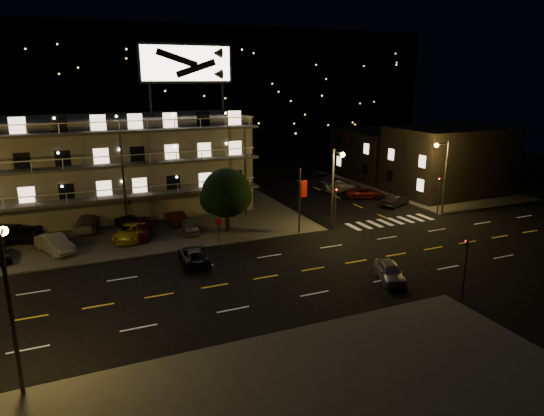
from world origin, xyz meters
name	(u,v)px	position (x,y,z in m)	size (l,w,h in m)	color
ground	(290,273)	(0.00, 0.00, 0.00)	(140.00, 140.00, 0.00)	black
curb_nw	(82,224)	(-14.00, 20.00, 0.07)	(44.00, 24.00, 0.15)	#3C3C3A
curb_ne	(424,186)	(30.00, 20.00, 0.07)	(16.00, 24.00, 0.15)	#3C3C3A
motel	(115,164)	(-9.94, 23.88, 5.34)	(28.00, 13.80, 18.10)	gray
side_bldg_front	(448,161)	(29.99, 16.00, 4.25)	(14.06, 10.00, 8.50)	black
side_bldg_back	(390,154)	(29.99, 28.00, 3.50)	(14.06, 12.00, 7.00)	black
hill_backdrop	(108,94)	(-5.94, 68.78, 11.55)	(120.00, 25.00, 24.00)	black
streetlight_nc	(335,181)	(8.50, 7.94, 4.96)	(0.44, 1.92, 8.00)	#2D2D30
streetlight_ne	(443,170)	(22.14, 8.30, 4.96)	(1.92, 0.44, 8.00)	#2D2D30
streetlight_s	(9,296)	(-18.00, -7.94, 4.96)	(0.44, 1.92, 8.00)	#2D2D30
signal_nw	(335,204)	(9.00, 8.50, 2.57)	(0.20, 0.27, 4.60)	#2D2D30
signal_sw	(465,262)	(9.00, -8.50, 2.57)	(0.20, 0.27, 4.60)	#2D2D30
signal_ne	(439,192)	(22.00, 8.50, 2.57)	(0.27, 0.20, 4.60)	#2D2D30
banner_north	(300,199)	(5.09, 8.40, 3.43)	(0.83, 0.16, 6.40)	#2D2D30
stop_sign	(218,226)	(-3.00, 8.57, 1.71)	(0.91, 0.11, 2.61)	#2D2D30
tree	(226,194)	(-1.25, 11.51, 3.82)	(4.91, 4.72, 6.18)	black
lot_car_1	(55,243)	(-16.53, 11.88, 0.91)	(1.61, 4.61, 1.52)	gray
lot_car_2	(131,232)	(-10.11, 12.80, 0.84)	(2.27, 4.93, 1.37)	gold
lot_car_3	(141,230)	(-9.18, 13.07, 0.81)	(1.84, 4.52, 1.31)	#54140C
lot_car_4	(191,227)	(-4.60, 12.45, 0.76)	(1.45, 3.61, 1.23)	gray
lot_car_5	(9,232)	(-20.33, 16.95, 0.92)	(1.63, 4.69, 1.54)	black
lot_car_6	(26,232)	(-18.93, 16.70, 0.78)	(2.10, 4.56, 1.27)	black
lot_car_7	(88,222)	(-13.58, 17.35, 0.91)	(2.14, 5.26, 1.53)	gray
lot_car_8	(128,221)	(-9.90, 16.21, 0.87)	(1.70, 4.22, 1.44)	black
lot_car_9	(176,217)	(-5.21, 16.19, 0.79)	(1.36, 3.89, 1.28)	#54140C
side_car_0	(396,201)	(19.89, 13.09, 0.67)	(1.41, 4.05, 1.33)	black
side_car_1	(364,193)	(18.76, 17.96, 0.68)	(2.24, 4.86, 1.35)	#54140C
side_car_2	(340,186)	(17.89, 22.05, 0.73)	(2.03, 5.00, 1.45)	gray
side_car_3	(316,173)	(19.47, 31.76, 0.62)	(1.47, 3.66, 1.25)	black
road_car_east	(390,272)	(6.20, -4.17, 0.69)	(1.62, 4.02, 1.37)	gray
road_car_west	(194,255)	(-6.22, 5.09, 0.64)	(2.14, 4.63, 1.29)	black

